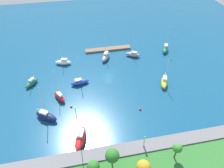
# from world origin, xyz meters

# --- Properties ---
(water) EXTENTS (160.00, 160.00, 0.00)m
(water) POSITION_xyz_m (0.00, 0.00, 0.00)
(water) COLOR navy
(water) RESTS_ON ground
(pier_dock) EXTENTS (18.66, 2.59, 0.80)m
(pier_dock) POSITION_xyz_m (-2.97, -16.89, 0.40)
(pier_dock) COLOR brown
(pier_dock) RESTS_ON ground
(breakwater) EXTENTS (64.85, 3.51, 1.23)m
(breakwater) POSITION_xyz_m (0.00, 30.16, 0.61)
(breakwater) COLOR slate
(breakwater) RESTS_ON ground
(harbor_beacon) EXTENTS (0.56, 0.56, 3.73)m
(harbor_beacon) POSITION_xyz_m (-3.00, 30.16, 3.38)
(harbor_beacon) COLOR silver
(harbor_beacon) RESTS_ON breakwater
(park_tree_mideast) EXTENTS (3.14, 3.14, 5.69)m
(park_tree_mideast) POSITION_xyz_m (5.40, 33.43, 4.97)
(park_tree_mideast) COLOR brown
(park_tree_mideast) RESTS_ON shoreline_park
(park_tree_center) EXTENTS (2.74, 2.74, 4.33)m
(park_tree_center) POSITION_xyz_m (9.68, 34.49, 3.83)
(park_tree_center) COLOR brown
(park_tree_center) RESTS_ON shoreline_park
(park_tree_west) EXTENTS (2.19, 2.19, 5.04)m
(park_tree_west) POSITION_xyz_m (-9.11, 34.37, 4.74)
(park_tree_west) COLOR brown
(park_tree_west) RESTS_ON shoreline_park
(park_tree_midwest) EXTENTS (3.16, 3.16, 4.86)m
(park_tree_midwest) POSITION_xyz_m (-0.52, 36.86, 4.14)
(park_tree_midwest) COLOR brown
(park_tree_midwest) RESTS_ON shoreline_park
(sailboat_red_outer_mooring) EXTENTS (4.50, 7.50, 12.99)m
(sailboat_red_outer_mooring) POSITION_xyz_m (11.75, 25.01, 1.33)
(sailboat_red_outer_mooring) COLOR red
(sailboat_red_outer_mooring) RESTS_ON water
(sailboat_green_off_beacon) EXTENTS (4.68, 6.33, 10.95)m
(sailboat_green_off_beacon) POSITION_xyz_m (-25.76, -11.33, 1.16)
(sailboat_green_off_beacon) COLOR #19724C
(sailboat_green_off_beacon) RESTS_ON water
(sailboat_gray_along_channel) EXTENTS (4.80, 6.59, 9.24)m
(sailboat_gray_along_channel) POSITION_xyz_m (-0.91, -10.41, 1.16)
(sailboat_gray_along_channel) COLOR gray
(sailboat_gray_along_channel) RESTS_ON water
(sailboat_yellow_near_pier) EXTENTS (4.22, 6.42, 11.03)m
(sailboat_yellow_near_pier) POSITION_xyz_m (-17.19, 8.47, 1.21)
(sailboat_yellow_near_pier) COLOR yellow
(sailboat_yellow_near_pier) RESTS_ON water
(sailboat_white_lone_north) EXTENTS (6.18, 3.25, 9.81)m
(sailboat_white_lone_north) POSITION_xyz_m (15.24, -10.12, 1.00)
(sailboat_white_lone_north) COLOR white
(sailboat_white_lone_north) RESTS_ON water
(sailboat_blue_far_north) EXTENTS (6.28, 2.97, 11.04)m
(sailboat_blue_far_north) POSITION_xyz_m (10.17, 2.64, 0.99)
(sailboat_blue_far_north) COLOR #2347B2
(sailboat_blue_far_north) RESTS_ON water
(sailboat_navy_east_end) EXTENTS (6.73, 5.52, 11.84)m
(sailboat_navy_east_end) POSITION_xyz_m (20.50, 15.79, 1.23)
(sailboat_navy_east_end) COLOR #141E4C
(sailboat_navy_east_end) RESTS_ON water
(sailboat_red_inner_mooring) EXTENTS (4.12, 5.53, 10.62)m
(sailboat_red_inner_mooring) POSITION_xyz_m (16.82, 8.54, 1.11)
(sailboat_red_inner_mooring) COLOR red
(sailboat_red_inner_mooring) RESTS_ON water
(sailboat_green_far_south) EXTENTS (4.60, 5.12, 8.37)m
(sailboat_green_far_south) POSITION_xyz_m (25.84, -0.06, 0.95)
(sailboat_green_far_south) COLOR #19724C
(sailboat_green_far_south) RESTS_ON water
(sailboat_gray_lone_south) EXTENTS (5.91, 4.12, 9.88)m
(sailboat_gray_lone_south) POSITION_xyz_m (-11.71, -10.11, 0.98)
(sailboat_gray_lone_south) COLOR gray
(sailboat_gray_lone_south) RESTS_ON water
(mooring_buoy_orange) EXTENTS (0.65, 0.65, 0.65)m
(mooring_buoy_orange) POSITION_xyz_m (13.59, 12.61, 0.33)
(mooring_buoy_orange) COLOR orange
(mooring_buoy_orange) RESTS_ON water
(mooring_buoy_red) EXTENTS (0.63, 0.63, 0.63)m
(mooring_buoy_red) POSITION_xyz_m (-6.14, 17.72, 0.32)
(mooring_buoy_red) COLOR red
(mooring_buoy_red) RESTS_ON water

